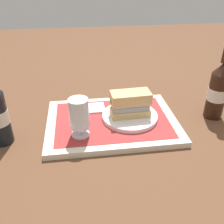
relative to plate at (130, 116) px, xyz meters
The scene contains 8 objects.
ground_plane 0.07m from the plate, ahead, with size 3.00×3.00×0.00m, color brown.
tray 0.06m from the plate, ahead, with size 0.44×0.32×0.02m, color beige.
placemat 0.06m from the plate, ahead, with size 0.38×0.27×0.00m, color #9E2D2D.
plate is the anchor object (origin of this frame).
sandwich 0.05m from the plate, ahead, with size 0.14×0.07×0.08m.
beer_glass 0.20m from the plate, 24.58° to the left, with size 0.06×0.06×0.12m.
napkin_folded 0.15m from the plate, 31.97° to the right, with size 0.09×0.07×0.01m, color white.
second_bottle 0.32m from the plate, behind, with size 0.07×0.07×0.27m.
Camera 1 is at (0.10, 0.73, 0.49)m, focal length 40.86 mm.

